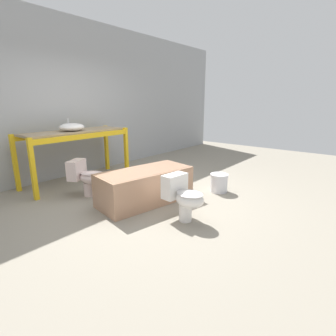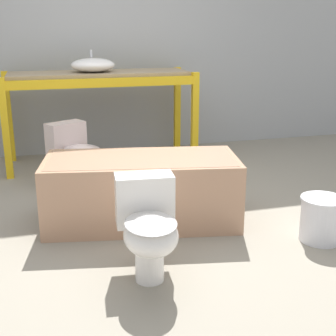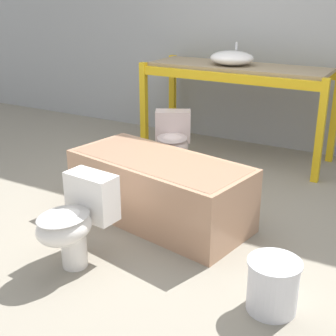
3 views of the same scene
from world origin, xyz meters
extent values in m
plane|color=gray|center=(0.00, 0.00, 0.00)|extent=(12.00, 12.00, 0.00)
cube|color=#9EA0A3|center=(0.00, 2.21, 1.60)|extent=(10.80, 0.08, 3.20)
cube|color=yellow|center=(-1.14, 1.30, 0.51)|extent=(0.07, 0.07, 1.01)
cube|color=yellow|center=(0.84, 1.30, 0.51)|extent=(0.07, 0.07, 1.01)
cube|color=yellow|center=(-1.14, 1.98, 0.51)|extent=(0.07, 0.07, 1.01)
cube|color=yellow|center=(0.84, 1.98, 0.51)|extent=(0.07, 0.07, 1.01)
cube|color=yellow|center=(-0.15, 1.30, 0.93)|extent=(1.97, 0.06, 0.09)
cube|color=yellow|center=(-0.15, 1.98, 0.93)|extent=(1.97, 0.06, 0.09)
cube|color=#998466|center=(-0.15, 1.64, 1.00)|extent=(1.90, 0.60, 0.04)
ellipsoid|color=white|center=(-0.21, 1.60, 1.09)|extent=(0.47, 0.42, 0.15)
cylinder|color=silver|center=(-0.21, 1.72, 1.20)|extent=(0.02, 0.02, 0.08)
cube|color=tan|center=(-0.08, -0.14, 0.26)|extent=(1.57, 0.92, 0.52)
cube|color=#977056|center=(-0.08, -0.14, 0.41)|extent=(1.48, 0.83, 0.22)
cylinder|color=white|center=(-0.23, -1.02, 0.12)|extent=(0.18, 0.18, 0.23)
ellipsoid|color=white|center=(-0.24, -1.09, 0.33)|extent=(0.35, 0.43, 0.22)
ellipsoid|color=beige|center=(-0.24, -1.09, 0.40)|extent=(0.34, 0.41, 0.03)
cube|color=white|center=(-0.21, -0.82, 0.45)|extent=(0.37, 0.21, 0.32)
cylinder|color=silver|center=(-0.48, 0.80, 0.12)|extent=(0.18, 0.18, 0.23)
ellipsoid|color=silver|center=(-0.45, 0.74, 0.33)|extent=(0.47, 0.50, 0.22)
ellipsoid|color=#BBA7A3|center=(-0.45, 0.74, 0.40)|extent=(0.45, 0.48, 0.03)
cube|color=silver|center=(-0.57, 0.98, 0.45)|extent=(0.40, 0.33, 0.32)
cylinder|color=silver|center=(1.08, -0.82, 0.16)|extent=(0.29, 0.29, 0.32)
cylinder|color=silver|center=(1.08, -0.82, 0.32)|extent=(0.32, 0.32, 0.02)
camera|label=1|loc=(-2.90, -2.89, 1.58)|focal=28.00mm
camera|label=2|loc=(-0.81, -3.49, 1.48)|focal=50.00mm
camera|label=3|loc=(1.68, -3.11, 1.78)|focal=50.00mm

